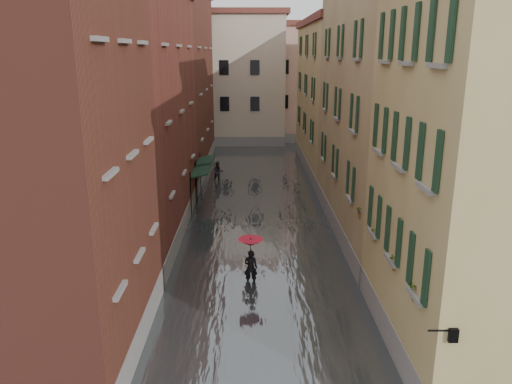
{
  "coord_description": "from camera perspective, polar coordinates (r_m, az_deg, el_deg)",
  "views": [
    {
      "loc": [
        -0.46,
        -16.47,
        9.5
      ],
      "look_at": [
        -0.2,
        6.56,
        3.0
      ],
      "focal_mm": 35.0,
      "sensor_mm": 36.0,
      "label": 1
    }
  ],
  "objects": [
    {
      "name": "ground",
      "position": [
        19.02,
        0.86,
        -14.21
      ],
      "size": [
        120.0,
        120.0,
        0.0
      ],
      "primitive_type": "plane",
      "color": "#505052",
      "rests_on": "ground"
    },
    {
      "name": "floodwater",
      "position": [
        30.93,
        0.24,
        -1.93
      ],
      "size": [
        10.0,
        60.0,
        0.2
      ],
      "primitive_type": "cube",
      "color": "#4E5356",
      "rests_on": "ground"
    },
    {
      "name": "building_left_near",
      "position": [
        16.16,
        -24.56,
        3.63
      ],
      "size": [
        6.0,
        8.0,
        13.0
      ],
      "primitive_type": "cube",
      "color": "brown",
      "rests_on": "ground"
    },
    {
      "name": "building_left_mid",
      "position": [
        26.49,
        -15.09,
        8.18
      ],
      "size": [
        6.0,
        14.0,
        12.5
      ],
      "primitive_type": "cube",
      "color": "brown",
      "rests_on": "ground"
    },
    {
      "name": "building_left_far",
      "position": [
        41.07,
        -10.03,
        12.04
      ],
      "size": [
        6.0,
        16.0,
        14.0
      ],
      "primitive_type": "cube",
      "color": "brown",
      "rests_on": "ground"
    },
    {
      "name": "building_right_near",
      "position": [
        16.71,
        25.91,
        1.18
      ],
      "size": [
        6.0,
        8.0,
        11.5
      ],
      "primitive_type": "cube",
      "color": "#9A864F",
      "rests_on": "ground"
    },
    {
      "name": "building_right_mid",
      "position": [
        26.71,
        15.77,
        8.73
      ],
      "size": [
        6.0,
        14.0,
        13.0
      ],
      "primitive_type": "cube",
      "color": "tan",
      "rests_on": "ground"
    },
    {
      "name": "building_right_far",
      "position": [
        41.32,
        9.92,
        10.33
      ],
      "size": [
        6.0,
        16.0,
        11.5
      ],
      "primitive_type": "cube",
      "color": "#9A864F",
      "rests_on": "ground"
    },
    {
      "name": "building_end_cream",
      "position": [
        54.61,
        -3.4,
        12.59
      ],
      "size": [
        12.0,
        9.0,
        13.0
      ],
      "primitive_type": "cube",
      "color": "#B4A58F",
      "rests_on": "ground"
    },
    {
      "name": "building_end_pink",
      "position": [
        56.94,
        6.0,
        12.16
      ],
      "size": [
        10.0,
        9.0,
        12.0
      ],
      "primitive_type": "cube",
      "color": "tan",
      "rests_on": "ground"
    },
    {
      "name": "awning_near",
      "position": [
        30.55,
        -6.31,
        2.37
      ],
      "size": [
        1.09,
        3.28,
        2.8
      ],
      "color": "black",
      "rests_on": "ground"
    },
    {
      "name": "awning_far",
      "position": [
        33.09,
        -5.89,
        3.42
      ],
      "size": [
        1.09,
        3.27,
        2.8
      ],
      "color": "black",
      "rests_on": "ground"
    },
    {
      "name": "wall_lantern",
      "position": [
        13.22,
        21.46,
        -14.86
      ],
      "size": [
        0.71,
        0.22,
        0.35
      ],
      "color": "black",
      "rests_on": "ground"
    },
    {
      "name": "window_planters",
      "position": [
        17.37,
        14.75,
        -4.95
      ],
      "size": [
        0.59,
        7.78,
        0.84
      ],
      "color": "brown",
      "rests_on": "ground"
    },
    {
      "name": "pedestrian_main",
      "position": [
        20.87,
        -0.63,
        -7.28
      ],
      "size": [
        1.07,
        1.07,
        2.06
      ],
      "color": "black",
      "rests_on": "ground"
    },
    {
      "name": "pedestrian_far",
      "position": [
        37.19,
        -4.34,
        2.24
      ],
      "size": [
        0.95,
        0.83,
        1.66
      ],
      "primitive_type": "imported",
      "rotation": [
        0.0,
        0.0,
        0.28
      ],
      "color": "black",
      "rests_on": "ground"
    }
  ]
}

